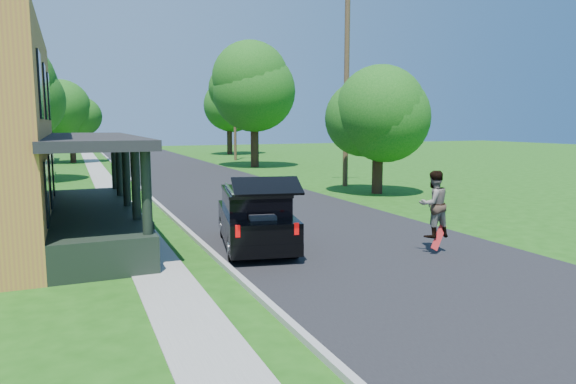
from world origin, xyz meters
name	(u,v)px	position (x,y,z in m)	size (l,w,h in m)	color
ground	(388,260)	(0.00, 0.00, 0.00)	(140.00, 140.00, 0.00)	#194D0F
street	(203,181)	(0.00, 20.00, 0.00)	(8.00, 120.00, 0.02)	black
curb	(134,184)	(-4.05, 20.00, 0.00)	(0.15, 120.00, 0.12)	#9D9D98
sidewalk	(106,185)	(-5.60, 20.00, 0.00)	(1.30, 120.00, 0.03)	gray
black_suv	(256,218)	(-2.66, 2.68, 0.84)	(2.64, 4.94, 2.19)	black
skateboarder	(434,204)	(1.53, 0.16, 1.34)	(0.88, 0.69, 1.81)	black
skateboard	(439,238)	(1.61, 0.00, 0.45)	(0.56, 0.20, 0.73)	#B30F0F
tree_left_mid	(15,86)	(-10.08, 22.42, 5.59)	(6.20, 6.21, 8.66)	black
tree_left_far	(70,108)	(-7.19, 38.60, 4.84)	(5.61, 5.75, 7.38)	black
tree_right_near	(378,108)	(6.65, 10.93, 4.25)	(4.68, 4.40, 6.50)	black
tree_right_mid	(254,83)	(6.15, 27.98, 6.64)	(7.40, 7.59, 9.98)	black
tree_right_far	(229,99)	(9.12, 44.94, 6.17)	(7.26, 7.37, 9.55)	black
utility_pole_near	(346,84)	(6.72, 14.21, 5.65)	(1.72, 0.69, 10.97)	#3D291C
utility_pole_far	(235,114)	(7.00, 35.79, 4.37)	(1.59, 0.26, 8.46)	#3D291C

